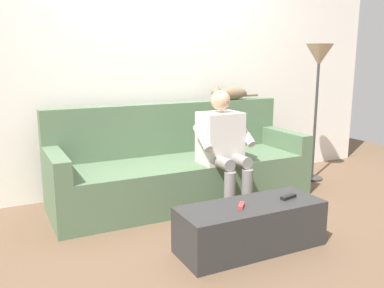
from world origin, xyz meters
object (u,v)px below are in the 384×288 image
object	(u,v)px
couch	(181,170)
remote_red	(241,206)
remote_black	(288,197)
floor_lamp	(319,65)
cat_on_backrest	(230,93)
person_solo_seated	(223,143)
coffee_table	(250,226)

from	to	relation	value
couch	remote_red	size ratio (longest dim) A/B	21.41
remote_black	floor_lamp	distance (m)	2.01
cat_on_backrest	remote_red	distance (m)	1.83
person_solo_seated	remote_red	size ratio (longest dim) A/B	9.32
person_solo_seated	floor_lamp	world-z (taller)	floor_lamp
coffee_table	floor_lamp	world-z (taller)	floor_lamp
coffee_table	remote_black	world-z (taller)	remote_black
remote_red	coffee_table	bearing A→B (deg)	-37.14
coffee_table	remote_black	bearing A→B (deg)	176.25
coffee_table	remote_red	xyz separation A→B (m)	(0.10, 0.02, 0.18)
person_solo_seated	remote_red	xyz separation A→B (m)	(0.35, 0.86, -0.26)
coffee_table	cat_on_backrest	world-z (taller)	cat_on_backrest
coffee_table	floor_lamp	xyz separation A→B (m)	(-1.65, -1.16, 1.13)
remote_red	remote_black	bearing A→B (deg)	-49.02
remote_black	floor_lamp	bearing A→B (deg)	-150.76
floor_lamp	cat_on_backrest	bearing A→B (deg)	-19.16
person_solo_seated	cat_on_backrest	xyz separation A→B (m)	(-0.46, -0.65, 0.39)
coffee_table	floor_lamp	size ratio (longest dim) A/B	0.71
couch	coffee_table	distance (m)	1.22
cat_on_backrest	remote_red	world-z (taller)	cat_on_backrest
person_solo_seated	remote_red	distance (m)	0.96
couch	coffee_table	bearing A→B (deg)	90.00
remote_black	couch	bearing A→B (deg)	-87.65
couch	coffee_table	size ratio (longest dim) A/B	2.30
person_solo_seated	couch	bearing A→B (deg)	-55.81
coffee_table	cat_on_backrest	xyz separation A→B (m)	(-0.72, -1.48, 0.83)
couch	cat_on_backrest	world-z (taller)	cat_on_backrest
person_solo_seated	floor_lamp	size ratio (longest dim) A/B	0.72
couch	coffee_table	world-z (taller)	couch
cat_on_backrest	remote_red	bearing A→B (deg)	61.58
remote_red	floor_lamp	size ratio (longest dim) A/B	0.08
remote_red	floor_lamp	distance (m)	2.31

